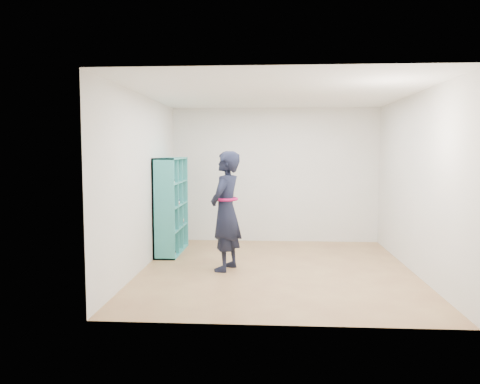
{
  "coord_description": "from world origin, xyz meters",
  "views": [
    {
      "loc": [
        -0.1,
        -6.88,
        1.77
      ],
      "look_at": [
        -0.56,
        0.3,
        1.14
      ],
      "focal_mm": 35.0,
      "sensor_mm": 36.0,
      "label": 1
    }
  ],
  "objects": [
    {
      "name": "bookshelf",
      "position": [
        -1.84,
        1.09,
        0.81
      ],
      "size": [
        0.36,
        1.24,
        1.66
      ],
      "color": "teal",
      "rests_on": "floor"
    },
    {
      "name": "wall_right",
      "position": [
        2.0,
        0.0,
        1.3
      ],
      "size": [
        0.02,
        4.5,
        2.6
      ],
      "primitive_type": "cube",
      "color": "silver",
      "rests_on": "floor"
    },
    {
      "name": "smartphone",
      "position": [
        -0.87,
        0.07,
        1.0
      ],
      "size": [
        0.02,
        0.1,
        0.13
      ],
      "rotation": [
        0.44,
        0.0,
        -0.08
      ],
      "color": "silver",
      "rests_on": "person"
    },
    {
      "name": "ceiling",
      "position": [
        0.0,
        0.0,
        2.6
      ],
      "size": [
        4.5,
        4.5,
        0.0
      ],
      "primitive_type": "plane",
      "color": "white",
      "rests_on": "wall_back"
    },
    {
      "name": "wall_front",
      "position": [
        0.0,
        -2.25,
        1.3
      ],
      "size": [
        4.0,
        0.02,
        2.6
      ],
      "primitive_type": "cube",
      "color": "silver",
      "rests_on": "floor"
    },
    {
      "name": "person",
      "position": [
        -0.75,
        -0.05,
        0.89
      ],
      "size": [
        0.6,
        0.74,
        1.77
      ],
      "rotation": [
        0.0,
        0.0,
        -1.89
      ],
      "color": "black",
      "rests_on": "floor"
    },
    {
      "name": "wall_left",
      "position": [
        -2.0,
        0.0,
        1.3
      ],
      "size": [
        0.02,
        4.5,
        2.6
      ],
      "primitive_type": "cube",
      "color": "silver",
      "rests_on": "floor"
    },
    {
      "name": "wall_back",
      "position": [
        0.0,
        2.25,
        1.3
      ],
      "size": [
        4.0,
        0.02,
        2.6
      ],
      "primitive_type": "cube",
      "color": "silver",
      "rests_on": "floor"
    },
    {
      "name": "floor",
      "position": [
        0.0,
        0.0,
        0.0
      ],
      "size": [
        4.5,
        4.5,
        0.0
      ],
      "primitive_type": "plane",
      "color": "#8D6140",
      "rests_on": "ground"
    }
  ]
}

